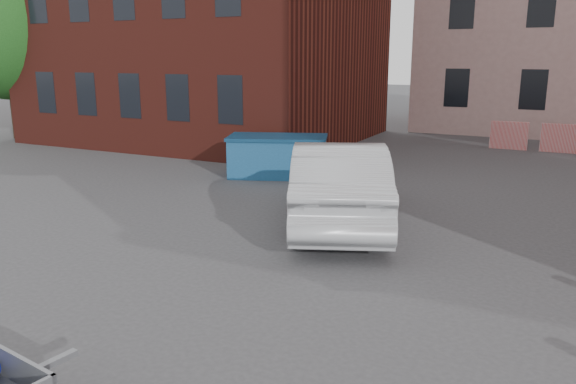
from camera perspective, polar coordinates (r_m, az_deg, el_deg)
The scene contains 6 objects.
ground at distance 8.72m, azimuth -5.78°, elevation -8.74°, with size 120.00×120.00×0.00m, color #38383A.
far_building at distance 37.72m, azimuth -14.20°, elevation 14.29°, with size 6.00×6.00×8.00m, color maroon.
tree at distance 25.83m, azimuth -26.82°, elevation 16.38°, with size 5.28×5.28×8.30m.
barriers at distance 21.97m, azimuth 25.94°, elevation 4.92°, with size 4.70×0.18×1.00m.
dumpster at distance 15.80m, azimuth -1.06°, elevation 3.68°, with size 3.06×2.28×1.15m.
silver_car at distance 11.28m, azimuth 5.17°, elevation 0.91°, with size 1.77×5.07×1.67m, color #ABAEB2.
Camera 1 is at (4.35, -6.79, 3.31)m, focal length 35.00 mm.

